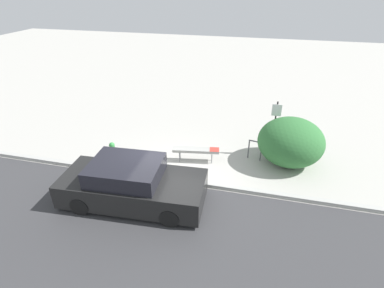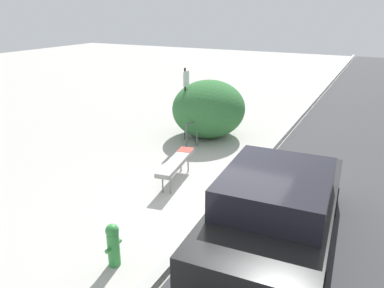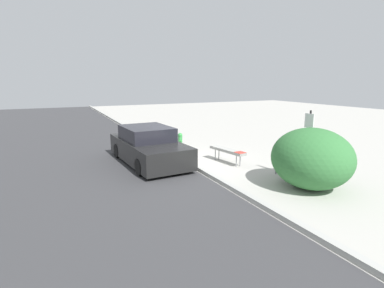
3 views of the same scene
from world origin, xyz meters
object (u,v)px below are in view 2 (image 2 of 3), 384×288
object	(u,v)px
fire_hydrant	(113,244)
parked_car_near	(276,211)
bike_rack	(192,133)
bench	(176,162)
sign_post	(185,97)

from	to	relation	value
fire_hydrant	parked_car_near	world-z (taller)	parked_car_near
bike_rack	parked_car_near	world-z (taller)	parked_car_near
bike_rack	parked_car_near	distance (m)	5.09
fire_hydrant	parked_car_near	size ratio (longest dim) A/B	0.16
bench	bike_rack	size ratio (longest dim) A/B	2.23
bench	fire_hydrant	size ratio (longest dim) A/B	2.41
sign_post	parked_car_near	xyz separation A→B (m)	(-4.29, -4.09, -0.73)
sign_post	fire_hydrant	world-z (taller)	sign_post
fire_hydrant	parked_car_near	bearing A→B (deg)	-50.23
bench	sign_post	size ratio (longest dim) A/B	0.80
bench	parked_car_near	size ratio (longest dim) A/B	0.40
bench	bike_rack	world-z (taller)	bike_rack
parked_car_near	sign_post	bearing A→B (deg)	40.21
bench	parked_car_near	bearing A→B (deg)	-126.24
bike_rack	parked_car_near	size ratio (longest dim) A/B	0.18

